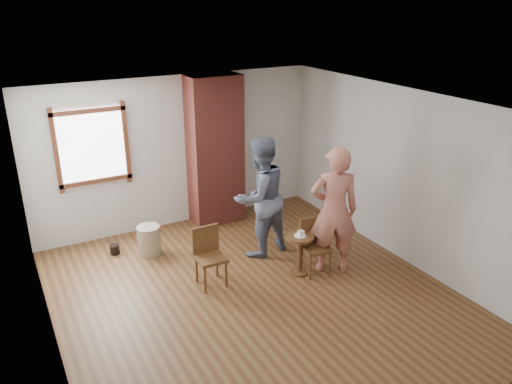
# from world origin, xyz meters

# --- Properties ---
(ground) EXTENTS (5.50, 5.50, 0.00)m
(ground) POSITION_xyz_m (0.00, 0.00, 0.00)
(ground) COLOR brown
(ground) RESTS_ON ground
(room_shell) EXTENTS (5.04, 5.52, 2.62)m
(room_shell) POSITION_xyz_m (-0.06, 0.61, 1.81)
(room_shell) COLOR silver
(room_shell) RESTS_ON ground
(brick_chimney) EXTENTS (0.90, 0.50, 2.60)m
(brick_chimney) POSITION_xyz_m (0.60, 2.50, 1.30)
(brick_chimney) COLOR #9D4237
(brick_chimney) RESTS_ON ground
(stoneware_crock) EXTENTS (0.42, 0.42, 0.46)m
(stoneware_crock) POSITION_xyz_m (-0.87, 1.84, 0.23)
(stoneware_crock) COLOR tan
(stoneware_crock) RESTS_ON ground
(dark_pot) EXTENTS (0.18, 0.18, 0.15)m
(dark_pot) POSITION_xyz_m (-1.36, 2.10, 0.08)
(dark_pot) COLOR black
(dark_pot) RESTS_ON ground
(dining_chair_left) EXTENTS (0.40, 0.40, 0.83)m
(dining_chair_left) POSITION_xyz_m (-0.39, 0.61, 0.47)
(dining_chair_left) COLOR brown
(dining_chair_left) RESTS_ON ground
(dining_chair_right) EXTENTS (0.45, 0.45, 0.82)m
(dining_chair_right) POSITION_xyz_m (1.09, 0.17, 0.46)
(dining_chair_right) COLOR brown
(dining_chair_right) RESTS_ON ground
(side_table) EXTENTS (0.40, 0.40, 0.60)m
(side_table) POSITION_xyz_m (0.87, 0.22, 0.40)
(side_table) COLOR brown
(side_table) RESTS_ON ground
(cake_plate) EXTENTS (0.18, 0.18, 0.01)m
(cake_plate) POSITION_xyz_m (0.87, 0.22, 0.60)
(cake_plate) COLOR white
(cake_plate) RESTS_ON side_table
(cake_slice) EXTENTS (0.08, 0.07, 0.06)m
(cake_slice) POSITION_xyz_m (0.88, 0.22, 0.64)
(cake_slice) COLOR white
(cake_slice) RESTS_ON cake_plate
(man) EXTENTS (1.03, 0.87, 1.89)m
(man) POSITION_xyz_m (0.67, 1.04, 0.94)
(man) COLOR #161F3D
(man) RESTS_ON ground
(person_pink) EXTENTS (0.82, 0.72, 1.90)m
(person_pink) POSITION_xyz_m (1.34, 0.08, 0.95)
(person_pink) COLOR #CA7565
(person_pink) RESTS_ON ground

